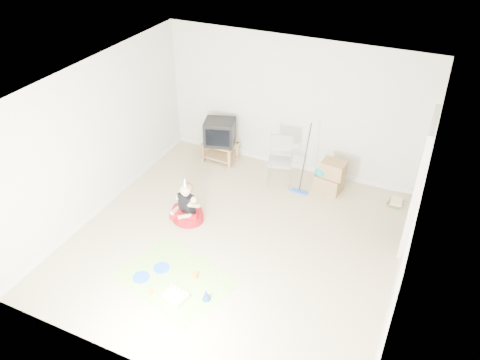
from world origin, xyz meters
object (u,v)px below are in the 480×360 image
at_px(cardboard_boxes, 330,177).
at_px(birthday_cake, 175,297).
at_px(tv_stand, 220,150).
at_px(folding_chair, 280,162).
at_px(crt_tv, 220,132).
at_px(seated_woman, 187,210).

distance_m(cardboard_boxes, birthday_cake, 3.66).
xyz_separation_m(tv_stand, folding_chair, (1.37, -0.27, 0.22)).
distance_m(tv_stand, crt_tv, 0.41).
relative_size(cardboard_boxes, seated_woman, 0.73).
distance_m(crt_tv, cardboard_boxes, 2.32).
relative_size(tv_stand, crt_tv, 1.16).
bearing_deg(birthday_cake, folding_chair, 84.82).
relative_size(crt_tv, seated_woman, 0.69).
bearing_deg(cardboard_boxes, crt_tv, 177.81).
xyz_separation_m(crt_tv, folding_chair, (1.37, -0.27, -0.19)).
relative_size(tv_stand, cardboard_boxes, 1.09).
height_order(folding_chair, seated_woman, folding_chair).
distance_m(tv_stand, folding_chair, 1.41).
bearing_deg(birthday_cake, cardboard_boxes, 70.63).
height_order(crt_tv, folding_chair, folding_chair).
height_order(cardboard_boxes, birthday_cake, cardboard_boxes).
height_order(folding_chair, birthday_cake, folding_chair).
bearing_deg(seated_woman, folding_chair, 58.15).
bearing_deg(crt_tv, folding_chair, -26.98).
xyz_separation_m(tv_stand, birthday_cake, (1.07, -3.53, -0.20)).
xyz_separation_m(tv_stand, seated_woman, (0.34, -1.93, -0.06)).
bearing_deg(folding_chair, seated_woman, -121.85).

